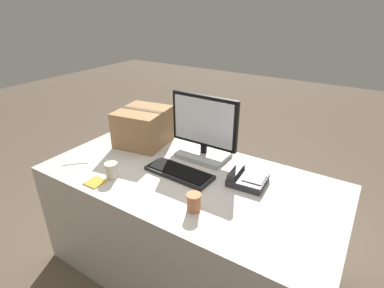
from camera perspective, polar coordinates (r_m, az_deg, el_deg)
ground_plane at (r=2.31m, az=-0.70°, el=-22.20°), size 12.00×12.00×0.00m
office_desk at (r=2.04m, az=-0.76°, el=-15.13°), size 1.80×0.90×0.75m
monitor at (r=1.96m, az=2.27°, el=2.18°), size 0.47×0.24×0.43m
keyboard at (r=1.84m, az=-2.47°, el=-5.40°), size 0.43×0.18×0.03m
desk_phone at (r=1.77m, az=10.36°, el=-6.53°), size 0.22×0.21×0.07m
paper_cup_left at (r=1.85m, az=-15.05°, el=-4.86°), size 0.08×0.08×0.10m
paper_cup_right at (r=1.53m, az=0.32°, el=-11.03°), size 0.08×0.08×0.09m
spoon at (r=2.09m, az=-20.46°, el=-3.43°), size 0.12×0.13×0.00m
cardboard_box at (r=2.21m, az=-9.24°, el=3.29°), size 0.38×0.40×0.26m
sticky_note_pad at (r=1.85m, az=-17.96°, el=-6.95°), size 0.10×0.10×0.01m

